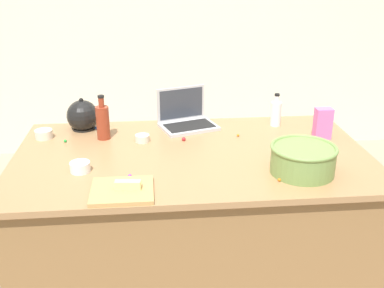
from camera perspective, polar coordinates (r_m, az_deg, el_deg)
name	(u,v)px	position (r m, az deg, el deg)	size (l,w,h in m)	color
wall_back	(169,17)	(4.44, -2.87, 15.49)	(8.00, 0.10, 2.60)	beige
island_counter	(192,228)	(2.55, 0.00, -10.41)	(1.80, 1.03, 0.90)	olive
laptop	(186,119)	(2.69, -0.74, 3.17)	(0.36, 0.31, 0.22)	#B7B7BC
mixing_bowl_large	(303,159)	(2.16, 13.60, -1.79)	(0.31, 0.31, 0.13)	#72934C
bottle_soy	(103,122)	(2.53, -11.01, 2.75)	(0.07, 0.07, 0.25)	maroon
bottle_vinegar	(276,113)	(2.74, 10.36, 3.81)	(0.06, 0.06, 0.19)	white
kettle	(83,116)	(2.71, -13.39, 3.40)	(0.21, 0.18, 0.20)	black
cutting_board	(122,191)	(1.98, -8.65, -5.75)	(0.26, 0.24, 0.02)	tan
butter_stick_left	(128,185)	(1.96, -7.96, -5.03)	(0.11, 0.04, 0.04)	#F4E58C
ramekin_small	(80,167)	(2.19, -13.71, -2.78)	(0.09, 0.09, 0.05)	white
ramekin_medium	(142,138)	(2.49, -6.19, 0.72)	(0.08, 0.08, 0.04)	beige
ramekin_wide	(44,134)	(2.65, -17.91, 1.18)	(0.10, 0.10, 0.05)	beige
candy_bag	(323,123)	(2.60, 15.92, 2.47)	(0.09, 0.06, 0.17)	pink
candy_0	(272,158)	(2.30, 9.90, -1.69)	(0.02, 0.02, 0.02)	green
candy_1	(96,128)	(2.71, -11.78, 1.96)	(0.02, 0.02, 0.02)	blue
candy_2	(130,176)	(2.10, -7.72, -3.96)	(0.02, 0.02, 0.02)	#CC3399
candy_3	(84,165)	(2.24, -13.20, -2.52)	(0.02, 0.02, 0.02)	yellow
candy_4	(238,135)	(2.56, 5.73, 1.09)	(0.01, 0.01, 0.01)	orange
candy_5	(279,180)	(2.08, 10.77, -4.40)	(0.01, 0.01, 0.01)	orange
candy_6	(184,139)	(2.49, -1.03, 0.63)	(0.02, 0.02, 0.02)	red
candy_7	(65,141)	(2.56, -15.45, 0.37)	(0.02, 0.02, 0.02)	green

